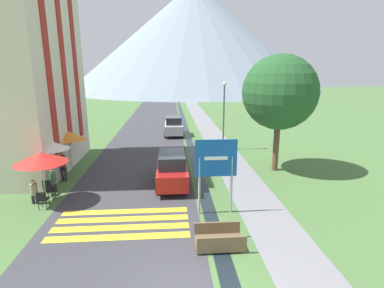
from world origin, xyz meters
name	(u,v)px	position (x,y,z in m)	size (l,w,h in m)	color
ground_plane	(175,138)	(0.00, 20.00, 0.00)	(160.00, 160.00, 0.00)	#476B38
road	(153,120)	(-2.50, 30.00, 0.00)	(6.40, 60.00, 0.01)	#38383D
footpath	(202,120)	(3.60, 30.00, 0.00)	(2.20, 60.00, 0.01)	slate
drainage_channel	(183,120)	(1.20, 30.00, 0.00)	(0.60, 60.00, 0.00)	black
crosswalk_marking	(122,223)	(-2.50, 4.33, 0.01)	(5.44, 2.54, 0.01)	yellow
mountain_distant	(194,38)	(7.33, 87.83, 15.42)	(74.73, 74.73, 30.84)	gray
hotel_building	(16,60)	(-9.39, 12.00, 6.67)	(5.78, 9.01, 12.45)	beige
road_sign	(216,165)	(1.43, 4.97, 2.19)	(1.78, 0.11, 3.31)	#9E9EA3
footbridge	(219,240)	(1.20, 2.44, 0.23)	(1.70, 1.10, 0.65)	brown
parked_car_near	(172,168)	(-0.40, 8.50, 0.91)	(1.71, 4.29, 1.82)	#A31919
parked_car_far	(174,126)	(-0.11, 21.20, 0.91)	(1.77, 3.89, 1.82)	#B2B2B7
cafe_chair_near_left	(49,190)	(-6.32, 6.93, 0.51)	(0.40, 0.40, 0.85)	black
cafe_chair_far_right	(62,168)	(-6.80, 10.19, 0.51)	(0.40, 0.40, 0.85)	black
cafe_chair_nearest	(43,199)	(-6.20, 5.89, 0.51)	(0.40, 0.40, 0.85)	black
cafe_chair_near_right	(48,186)	(-6.56, 7.39, 0.51)	(0.40, 0.40, 0.85)	black
cafe_chair_far_left	(60,170)	(-6.82, 9.89, 0.51)	(0.40, 0.40, 0.85)	black
cafe_umbrella_front_red	(41,158)	(-6.35, 6.57, 2.22)	(2.32, 2.32, 2.47)	#B7B2A8
cafe_umbrella_middle_white	(50,145)	(-6.85, 9.01, 2.19)	(1.96, 1.96, 2.42)	#B7B2A8
cafe_umbrella_rear_orange	(69,136)	(-6.64, 11.39, 2.19)	(2.03, 2.03, 2.45)	#B7B2A8
person_seated_far	(34,190)	(-6.83, 6.53, 0.66)	(0.32, 0.32, 1.19)	#282833
person_seated_near	(53,179)	(-6.46, 7.84, 0.70)	(0.32, 0.32, 1.27)	#282833
person_standing_terrace	(63,164)	(-6.48, 9.46, 0.99)	(0.32, 0.32, 1.71)	#282833
streetlamp	(224,111)	(3.64, 15.50, 3.09)	(0.28, 0.28, 5.21)	#515156
tree_by_path	(280,92)	(6.02, 10.45, 4.80)	(4.43, 4.43, 7.03)	brown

